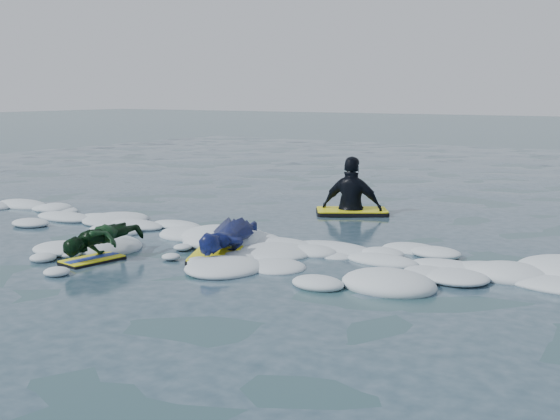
{
  "coord_description": "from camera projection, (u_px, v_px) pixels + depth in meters",
  "views": [
    {
      "loc": [
        6.57,
        -6.74,
        2.16
      ],
      "look_at": [
        1.29,
        1.6,
        0.49
      ],
      "focal_mm": 45.0,
      "sensor_mm": 36.0,
      "label": 1
    }
  ],
  "objects": [
    {
      "name": "prone_woman_unit",
      "position": [
        226.0,
        238.0,
        9.41
      ],
      "size": [
        1.1,
        1.75,
        0.43
      ],
      "rotation": [
        0.0,
        0.0,
        2.02
      ],
      "color": "black",
      "rests_on": "ground"
    },
    {
      "name": "prone_child_unit",
      "position": [
        103.0,
        242.0,
        9.09
      ],
      "size": [
        0.59,
        1.2,
        0.45
      ],
      "rotation": [
        0.0,
        0.0,
        1.42
      ],
      "color": "black",
      "rests_on": "ground"
    },
    {
      "name": "waiting_rider_unit",
      "position": [
        352.0,
        209.0,
        12.5
      ],
      "size": [
        1.43,
        1.25,
        1.89
      ],
      "rotation": [
        0.0,
        0.0,
        0.56
      ],
      "color": "black",
      "rests_on": "ground"
    },
    {
      "name": "ground",
      "position": [
        136.0,
        254.0,
        9.44
      ],
      "size": [
        120.0,
        120.0,
        0.0
      ],
      "primitive_type": "plane",
      "color": "#1B3940",
      "rests_on": "ground"
    },
    {
      "name": "foam_band",
      "position": [
        185.0,
        241.0,
        10.3
      ],
      "size": [
        12.0,
        3.1,
        0.3
      ],
      "primitive_type": null,
      "color": "silver",
      "rests_on": "ground"
    }
  ]
}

